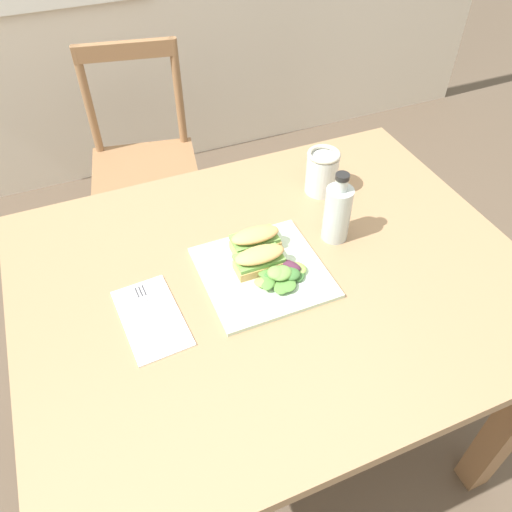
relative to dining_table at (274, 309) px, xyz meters
name	(u,v)px	position (x,y,z in m)	size (l,w,h in m)	color
ground_plane	(259,470)	(-0.09, -0.12, -0.61)	(8.30, 8.30, 0.00)	brown
dining_table	(274,309)	(0.00, 0.00, 0.00)	(1.16, 0.91, 0.74)	#997551
chair_wooden_far	(144,164)	(-0.11, 0.98, -0.16)	(0.47, 0.47, 0.87)	#8E6642
plate_lunch	(263,272)	(-0.03, 0.01, 0.13)	(0.27, 0.27, 0.01)	beige
sandwich_half_front	(260,259)	(-0.03, 0.02, 0.17)	(0.12, 0.06, 0.06)	tan
sandwich_half_back	(255,240)	(-0.01, 0.09, 0.17)	(0.12, 0.06, 0.06)	tan
salad_mixed_greens	(282,275)	(0.00, -0.03, 0.15)	(0.14, 0.10, 0.03)	#518438
napkin_folded	(151,318)	(-0.29, -0.02, 0.13)	(0.12, 0.21, 0.00)	white
fork_on_napkin	(149,311)	(-0.29, 0.00, 0.13)	(0.03, 0.19, 0.00)	silver
bottle_cold_brew	(337,215)	(0.18, 0.06, 0.20)	(0.06, 0.06, 0.18)	#472819
mason_jar_iced_tea	(322,174)	(0.24, 0.24, 0.18)	(0.09, 0.09, 0.12)	#C67528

